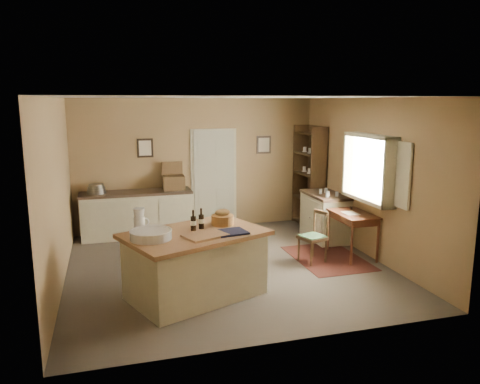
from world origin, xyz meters
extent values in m
plane|color=#5F5549|center=(0.00, 0.00, 0.00)|extent=(5.00, 5.00, 0.00)
cube|color=olive|center=(0.00, 2.50, 1.35)|extent=(5.00, 0.10, 2.70)
cube|color=olive|center=(0.00, -2.50, 1.35)|extent=(5.00, 0.10, 2.70)
cube|color=olive|center=(-2.50, 0.00, 1.35)|extent=(0.10, 5.00, 2.70)
cube|color=olive|center=(2.50, 0.00, 1.35)|extent=(0.10, 5.00, 2.70)
plane|color=silver|center=(0.00, 0.00, 2.70)|extent=(5.00, 5.00, 0.00)
cube|color=#A8A68F|center=(0.35, 2.47, 1.05)|extent=(0.97, 0.06, 2.11)
cube|color=black|center=(-1.05, 2.48, 1.72)|extent=(0.32, 0.02, 0.38)
cube|color=beige|center=(-1.05, 2.47, 1.72)|extent=(0.24, 0.01, 0.30)
cube|color=black|center=(1.45, 2.48, 1.72)|extent=(0.32, 0.02, 0.38)
cube|color=beige|center=(1.45, 2.47, 1.72)|extent=(0.24, 0.01, 0.30)
cube|color=#B5AE8F|center=(2.38, -0.20, 1.02)|extent=(0.25, 1.32, 0.06)
cube|color=#B5AE8F|center=(2.38, -0.20, 2.08)|extent=(0.25, 1.32, 0.06)
cube|color=white|center=(2.50, -0.20, 1.55)|extent=(0.01, 1.20, 1.00)
cube|color=#B5AE8F|center=(2.46, -1.02, 1.55)|extent=(0.04, 0.35, 1.00)
cube|color=#B5AE8F|center=(2.46, 0.62, 1.55)|extent=(0.04, 0.35, 1.00)
cube|color=#B5AE8F|center=(-0.71, -0.99, 0.42)|extent=(1.97, 1.61, 0.85)
cube|color=#8B5F3A|center=(-0.71, -0.99, 0.88)|extent=(2.13, 1.78, 0.06)
cylinder|color=white|center=(-1.30, -1.14, 0.96)|extent=(0.53, 0.53, 0.11)
cube|color=#8B5F3A|center=(-0.62, -1.24, 0.92)|extent=(0.63, 0.54, 0.03)
cube|color=black|center=(-0.25, -1.16, 0.92)|extent=(0.48, 0.41, 0.02)
cylinder|color=#98642F|center=(-0.25, -0.71, 0.98)|extent=(0.32, 0.32, 0.14)
cylinder|color=black|center=(-0.71, -0.91, 1.05)|extent=(0.07, 0.07, 0.29)
cylinder|color=black|center=(-0.58, -0.84, 1.05)|extent=(0.07, 0.07, 0.29)
cube|color=#B5AE8F|center=(-1.28, 2.20, 0.42)|extent=(2.12, 0.58, 0.85)
cube|color=#332319|center=(-1.28, 2.20, 0.88)|extent=(2.16, 0.61, 0.05)
cube|color=#4E361E|center=(-0.54, 2.20, 1.04)|extent=(0.42, 0.32, 0.28)
cylinder|color=#59544F|center=(-2.02, 2.20, 0.99)|extent=(0.36, 0.36, 0.18)
cube|color=#411813|center=(1.75, -0.07, 0.00)|extent=(1.11, 1.61, 0.01)
cube|color=#3B1B0F|center=(2.20, -0.07, 0.75)|extent=(0.56, 0.92, 0.03)
cube|color=#3B1B0F|center=(2.20, -0.07, 0.68)|extent=(0.50, 0.86, 0.10)
cube|color=silver|center=(2.15, -0.07, 0.77)|extent=(0.22, 0.30, 0.01)
cylinder|color=black|center=(2.30, 0.18, 0.79)|extent=(0.05, 0.05, 0.05)
cylinder|color=#3B1B0F|center=(1.96, -0.49, 0.36)|extent=(0.04, 0.04, 0.72)
cylinder|color=#3B1B0F|center=(2.44, -0.49, 0.36)|extent=(0.04, 0.04, 0.72)
cylinder|color=#3B1B0F|center=(1.96, 0.35, 0.36)|extent=(0.04, 0.04, 0.72)
cylinder|color=#3B1B0F|center=(2.44, 0.35, 0.36)|extent=(0.04, 0.04, 0.72)
cube|color=#B5AE8F|center=(2.20, 0.99, 0.42)|extent=(0.58, 1.06, 0.85)
cube|color=#332319|center=(2.20, 0.99, 0.88)|extent=(0.61, 1.10, 0.05)
cylinder|color=silver|center=(2.17, 0.83, 0.95)|extent=(0.25, 0.25, 0.09)
cube|color=#332213|center=(2.31, 1.54, 1.07)|extent=(0.36, 0.04, 2.14)
cube|color=#332213|center=(2.31, 2.46, 1.07)|extent=(0.36, 0.04, 2.14)
cube|color=#332213|center=(2.48, 2.00, 1.07)|extent=(0.02, 0.96, 2.14)
cube|color=#332213|center=(2.31, 2.00, 0.05)|extent=(0.36, 0.92, 0.03)
cube|color=#332213|center=(2.31, 2.00, 0.59)|extent=(0.36, 0.92, 0.03)
cube|color=#332213|center=(2.31, 2.00, 1.12)|extent=(0.36, 0.92, 0.03)
cube|color=#332213|center=(2.31, 2.00, 1.55)|extent=(0.36, 0.92, 0.03)
cube|color=#332213|center=(2.31, 2.00, 1.98)|extent=(0.36, 0.92, 0.03)
cylinder|color=white|center=(2.31, 2.00, 1.18)|extent=(0.12, 0.12, 0.11)
camera|label=1|loc=(-1.79, -6.99, 2.66)|focal=35.00mm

